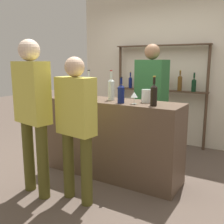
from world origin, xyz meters
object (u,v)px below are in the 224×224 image
(counter_bottle_3, at_px, (111,88))
(wine_glass, at_px, (134,95))
(customer_left, at_px, (32,106))
(server_behind_counter, at_px, (151,93))
(customer_center, at_px, (76,120))
(counter_bottle_1, at_px, (89,86))
(counter_bottle_0, at_px, (121,93))
(cork_jar, at_px, (147,96))
(counter_bottle_2, at_px, (154,94))

(counter_bottle_3, relative_size, wine_glass, 2.69)
(customer_left, bearing_deg, server_behind_counter, -10.07)
(customer_center, bearing_deg, customer_left, 111.35)
(server_behind_counter, height_order, customer_center, server_behind_counter)
(counter_bottle_3, bearing_deg, counter_bottle_1, 166.33)
(wine_glass, relative_size, customer_center, 0.09)
(counter_bottle_0, relative_size, wine_glass, 2.21)
(wine_glass, distance_m, customer_left, 1.14)
(counter_bottle_0, distance_m, counter_bottle_3, 0.28)
(wine_glass, xyz_separation_m, customer_center, (-0.35, -0.63, -0.21))
(counter_bottle_1, distance_m, wine_glass, 0.86)
(counter_bottle_1, distance_m, server_behind_counter, 0.97)
(wine_glass, bearing_deg, cork_jar, 68.90)
(counter_bottle_1, relative_size, cork_jar, 2.39)
(counter_bottle_3, bearing_deg, cork_jar, 7.31)
(cork_jar, distance_m, customer_left, 1.33)
(counter_bottle_0, xyz_separation_m, server_behind_counter, (-0.03, 1.00, -0.11))
(counter_bottle_1, relative_size, counter_bottle_2, 1.12)
(counter_bottle_3, height_order, customer_center, customer_center)
(cork_jar, bearing_deg, counter_bottle_0, -137.96)
(customer_center, distance_m, customer_left, 0.53)
(counter_bottle_1, distance_m, counter_bottle_3, 0.44)
(counter_bottle_3, xyz_separation_m, server_behind_counter, (0.20, 0.84, -0.14))
(counter_bottle_2, relative_size, wine_glass, 2.36)
(wine_glass, relative_size, server_behind_counter, 0.08)
(wine_glass, relative_size, cork_jar, 0.91)
(wine_glass, bearing_deg, customer_center, -119.09)
(counter_bottle_1, bearing_deg, wine_glass, -16.32)
(cork_jar, relative_size, customer_center, 0.10)
(customer_center, height_order, customer_left, customer_left)
(wine_glass, distance_m, cork_jar, 0.21)
(counter_bottle_3, bearing_deg, counter_bottle_2, -11.33)
(counter_bottle_0, distance_m, wine_glass, 0.17)
(server_behind_counter, distance_m, customer_center, 1.62)
(counter_bottle_2, height_order, customer_left, customer_left)
(customer_left, bearing_deg, cork_jar, -33.60)
(counter_bottle_2, relative_size, customer_left, 0.19)
(counter_bottle_2, xyz_separation_m, customer_left, (-1.09, -0.77, -0.12))
(counter_bottle_0, xyz_separation_m, counter_bottle_2, (0.40, 0.03, 0.01))
(counter_bottle_0, bearing_deg, counter_bottle_3, 145.95)
(counter_bottle_1, height_order, customer_left, customer_left)
(counter_bottle_3, distance_m, server_behind_counter, 0.87)
(customer_center, relative_size, customer_left, 0.90)
(server_behind_counter, xyz_separation_m, customer_center, (-0.15, -1.61, -0.12))
(cork_jar, relative_size, customer_left, 0.09)
(counter_bottle_2, relative_size, cork_jar, 2.14)
(counter_bottle_1, relative_size, customer_left, 0.21)
(counter_bottle_3, relative_size, customer_center, 0.25)
(counter_bottle_1, bearing_deg, cork_jar, -2.74)
(counter_bottle_1, xyz_separation_m, counter_bottle_3, (0.43, -0.10, 0.00))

